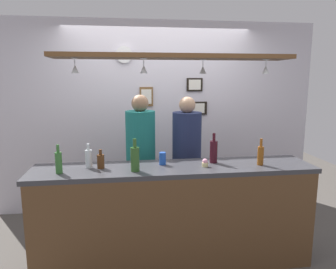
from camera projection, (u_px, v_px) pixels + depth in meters
The scene contains 22 objects.
ground_plane at pixel (169, 244), 3.52m from camera, with size 8.00×8.00×0.00m, color #4C4742.
back_wall at pixel (158, 117), 4.36m from camera, with size 4.40×0.06×2.60m, color silver.
bar_counter at pixel (177, 204), 2.91m from camera, with size 2.70×0.55×1.00m.
overhead_glass_rack at pixel (174, 57), 2.87m from camera, with size 2.20×0.36×0.04m, color brown.
hanging_wineglass_far_left at pixel (75, 68), 2.73m from camera, with size 0.07×0.07×0.13m.
hanging_wineglass_left at pixel (144, 69), 2.80m from camera, with size 0.07×0.07×0.13m.
hanging_wineglass_center_left at pixel (203, 69), 2.99m from camera, with size 0.07×0.07×0.13m.
hanging_wineglass_center at pixel (266, 69), 2.94m from camera, with size 0.07×0.07×0.13m.
person_middle_teal_shirt at pixel (141, 152), 3.63m from camera, with size 0.34×0.34×1.65m.
person_right_navy_shirt at pixel (187, 152), 3.70m from camera, with size 0.34×0.34×1.63m.
bottle_beer_green_import at pixel (59, 162), 2.76m from camera, with size 0.06×0.06×0.26m.
bottle_beer_amber_tall at pixel (261, 155), 3.04m from camera, with size 0.06×0.06×0.26m.
bottle_soda_clear at pixel (89, 158), 2.94m from camera, with size 0.06×0.06×0.23m.
bottle_beer_brown_stubby at pixel (101, 161), 2.92m from camera, with size 0.07×0.07×0.18m.
bottle_wine_dark_red at pixel (214, 151), 3.11m from camera, with size 0.08×0.08×0.30m.
bottle_champagne_green at pixel (135, 158), 2.82m from camera, with size 0.08×0.08×0.30m.
drink_can at pixel (163, 158), 3.05m from camera, with size 0.07×0.07×0.12m, color #1E4CB2.
cupcake at pixel (205, 163), 2.99m from camera, with size 0.06×0.06×0.08m.
picture_frame_upper_small at pixel (195, 85), 4.31m from camera, with size 0.22×0.02×0.18m.
picture_frame_crest at pixel (146, 97), 4.25m from camera, with size 0.18×0.02×0.26m.
picture_frame_lower_pair at pixel (196, 108), 4.37m from camera, with size 0.30×0.02×0.18m.
wall_clock at pixel (124, 55), 4.10m from camera, with size 0.22×0.22×0.03m, color white.
Camera 1 is at (-0.45, -3.21, 1.83)m, focal length 33.47 mm.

